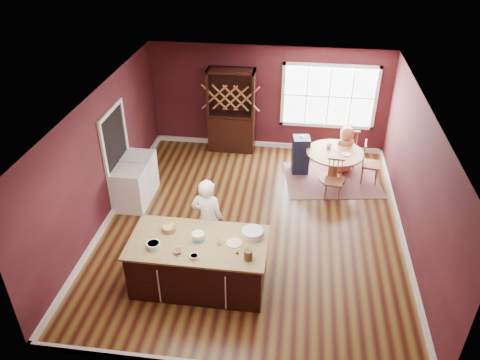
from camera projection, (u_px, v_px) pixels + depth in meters
The scene contains 28 objects.
room_shell at pixel (254, 168), 8.91m from camera, with size 7.00×7.00×7.00m.
window at pixel (329, 96), 11.58m from camera, with size 2.36×0.10×1.66m, color white, non-canonical shape.
doorway at pixel (117, 157), 9.92m from camera, with size 0.08×1.26×2.13m, color white, non-canonical shape.
kitchen_island at pixel (199, 264), 7.97m from camera, with size 2.30×1.20×0.92m.
dining_table at pixel (334, 160), 10.82m from camera, with size 1.31×1.31×0.75m.
baker at pixel (208, 219), 8.38m from camera, with size 0.61×0.40×1.66m, color white.
layer_cake at pixel (198, 236), 7.73m from camera, with size 0.29×0.29×0.12m, color white, non-canonical shape.
bowl_blue at pixel (153, 245), 7.56m from camera, with size 0.23×0.23×0.09m, color white.
bowl_yellow at pixel (169, 228), 7.94m from camera, with size 0.24×0.24×0.09m, color olive.
bowl_pink at pixel (177, 252), 7.45m from camera, with size 0.15×0.15×0.06m, color silver.
bowl_olive at pixel (194, 257), 7.35m from camera, with size 0.14×0.14×0.05m, color beige.
drinking_glass at pixel (219, 241), 7.60m from camera, with size 0.08×0.08×0.15m, color silver.
dinner_plate at pixel (234, 243), 7.67m from camera, with size 0.26×0.26×0.02m, color #FFECD0.
white_tub at pixel (253, 233), 7.80m from camera, with size 0.36×0.36×0.12m, color white.
stoneware_crock at pixel (248, 255), 7.30m from camera, with size 0.14×0.14×0.17m, color brown.
toy_figurine at pixel (237, 252), 7.43m from camera, with size 0.05×0.05×0.08m, color #F0E402, non-canonical shape.
rug at pixel (332, 179), 11.09m from camera, with size 2.17×1.67×0.01m, color brown.
chair_east at pixel (371, 163), 10.78m from camera, with size 0.42×0.40×1.00m, color brown, non-canonical shape.
chair_south at pixel (334, 180), 10.20m from camera, with size 0.39×0.37×0.93m, color brown, non-canonical shape.
chair_north at pixel (347, 146), 11.40m from camera, with size 0.44×0.42×1.06m, color brown, non-canonical shape.
seated_woman at pixel (345, 149), 11.15m from camera, with size 0.58×0.37×1.18m, color #C17655.
high_chair at pixel (301, 154), 11.17m from camera, with size 0.39×0.39×0.96m, color black, non-canonical shape.
toddler at pixel (303, 141), 11.05m from camera, with size 0.18×0.14×0.26m, color #8CA5BF, non-canonical shape.
table_plate at pixel (346, 154), 10.59m from camera, with size 0.20×0.20×0.02m, color beige.
table_cup at pixel (329, 146), 10.84m from camera, with size 0.12×0.12×0.10m, color silver.
hutch at pixel (231, 111), 11.86m from camera, with size 1.18×0.49×2.16m, color black.
washer at pixel (131, 189), 9.91m from camera, with size 0.64×0.62×0.92m, color white.
dryer at pixel (140, 173), 10.44m from camera, with size 0.64×0.62×0.93m, color white.
Camera 1 is at (0.77, -7.65, 5.86)m, focal length 35.00 mm.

